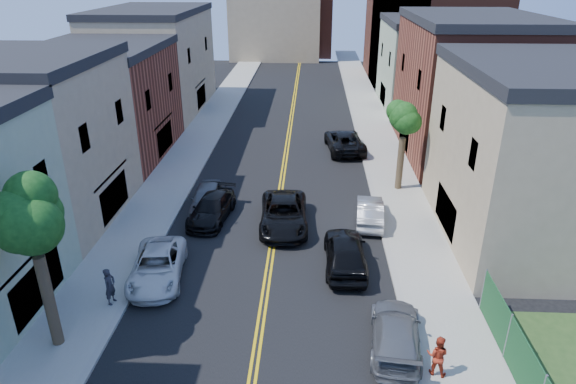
# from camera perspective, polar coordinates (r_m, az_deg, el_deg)

# --- Properties ---
(sidewalk_left) EXTENTS (3.20, 100.00, 0.15)m
(sidewalk_left) POSITION_cam_1_polar(r_m,az_deg,el_deg) (44.66, -10.24, 5.95)
(sidewalk_left) COLOR gray
(sidewalk_left) RESTS_ON ground
(sidewalk_right) EXTENTS (3.20, 100.00, 0.15)m
(sidewalk_right) POSITION_cam_1_polar(r_m,az_deg,el_deg) (43.95, 10.38, 5.64)
(sidewalk_right) COLOR gray
(sidewalk_right) RESTS_ON ground
(curb_left) EXTENTS (0.30, 100.00, 0.15)m
(curb_left) POSITION_cam_1_polar(r_m,az_deg,el_deg) (44.30, -8.02, 5.96)
(curb_left) COLOR gray
(curb_left) RESTS_ON ground
(curb_right) EXTENTS (0.30, 100.00, 0.15)m
(curb_right) POSITION_cam_1_polar(r_m,az_deg,el_deg) (43.75, 8.10, 5.72)
(curb_right) COLOR gray
(curb_right) RESTS_ON ground
(bldg_left_tan_near) EXTENTS (9.00, 10.00, 9.00)m
(bldg_left_tan_near) POSITION_cam_1_polar(r_m,az_deg,el_deg) (32.17, -27.29, 4.68)
(bldg_left_tan_near) COLOR #998466
(bldg_left_tan_near) RESTS_ON ground
(bldg_left_brick) EXTENTS (9.00, 12.00, 8.00)m
(bldg_left_brick) POSITION_cam_1_polar(r_m,az_deg,el_deg) (41.77, -20.12, 9.21)
(bldg_left_brick) COLOR brown
(bldg_left_brick) RESTS_ON ground
(bldg_left_tan_far) EXTENTS (9.00, 16.00, 9.50)m
(bldg_left_tan_far) POSITION_cam_1_polar(r_m,az_deg,el_deg) (54.51, -14.80, 13.92)
(bldg_left_tan_far) COLOR #998466
(bldg_left_tan_far) RESTS_ON ground
(bldg_right_tan) EXTENTS (9.00, 12.00, 9.00)m
(bldg_right_tan) POSITION_cam_1_polar(r_m,az_deg,el_deg) (29.55, 26.62, 3.24)
(bldg_right_tan) COLOR #998466
(bldg_right_tan) RESTS_ON ground
(bldg_right_brick) EXTENTS (9.00, 14.00, 10.00)m
(bldg_right_brick) POSITION_cam_1_polar(r_m,az_deg,el_deg) (42.06, 19.63, 10.79)
(bldg_right_brick) COLOR brown
(bldg_right_brick) RESTS_ON ground
(bldg_right_palegrn) EXTENTS (9.00, 12.00, 8.50)m
(bldg_right_palegrn) POSITION_cam_1_polar(r_m,az_deg,el_deg) (55.50, 15.64, 13.48)
(bldg_right_palegrn) COLOR gray
(bldg_right_palegrn) RESTS_ON ground
(church) EXTENTS (16.20, 14.20, 22.60)m
(church) POSITION_cam_1_polar(r_m,az_deg,el_deg) (70.20, 15.29, 18.10)
(church) COLOR #4C2319
(church) RESTS_ON ground
(backdrop_left) EXTENTS (14.00, 8.00, 12.00)m
(backdrop_left) POSITION_cam_1_polar(r_m,az_deg,el_deg) (83.91, -1.45, 18.92)
(backdrop_left) COLOR #998466
(backdrop_left) RESTS_ON ground
(backdrop_center) EXTENTS (10.00, 8.00, 10.00)m
(backdrop_center) POSITION_cam_1_polar(r_m,az_deg,el_deg) (87.79, 1.49, 18.50)
(backdrop_center) COLOR brown
(backdrop_center) RESTS_ON ground
(tree_left_mid) EXTENTS (5.20, 5.20, 9.29)m
(tree_left_mid) POSITION_cam_1_polar(r_m,az_deg,el_deg) (19.61, -27.68, -0.32)
(tree_left_mid) COLOR #3E2D1F
(tree_left_mid) RESTS_ON sidewalk_left
(tree_right_far) EXTENTS (4.40, 4.40, 8.03)m
(tree_right_far) POSITION_cam_1_polar(r_m,az_deg,el_deg) (32.90, 13.24, 9.45)
(tree_right_far) COLOR #3E2D1F
(tree_right_far) RESTS_ON sidewalk_right
(white_pickup) EXTENTS (2.97, 5.36, 1.42)m
(white_pickup) POSITION_cam_1_polar(r_m,az_deg,el_deg) (25.08, -14.59, -8.13)
(white_pickup) COLOR silver
(white_pickup) RESTS_ON ground
(grey_car_left) EXTENTS (2.09, 4.62, 1.54)m
(grey_car_left) POSITION_cam_1_polar(r_m,az_deg,el_deg) (31.31, -9.17, -0.69)
(grey_car_left) COLOR #525359
(grey_car_left) RESTS_ON ground
(black_car_left) EXTENTS (2.59, 5.10, 1.42)m
(black_car_left) POSITION_cam_1_polar(r_m,az_deg,el_deg) (30.11, -8.61, -1.84)
(black_car_left) COLOR black
(black_car_left) RESTS_ON ground
(grey_car_right) EXTENTS (2.50, 4.95, 1.38)m
(grey_car_right) POSITION_cam_1_polar(r_m,az_deg,el_deg) (20.88, 12.11, -15.36)
(grey_car_right) COLOR #57595F
(grey_car_right) RESTS_ON ground
(black_car_right) EXTENTS (2.07, 5.07, 1.72)m
(black_car_right) POSITION_cam_1_polar(r_m,az_deg,el_deg) (25.27, 6.53, -6.76)
(black_car_right) COLOR black
(black_car_right) RESTS_ON ground
(silver_car_right) EXTENTS (1.85, 4.39, 1.41)m
(silver_car_right) POSITION_cam_1_polar(r_m,az_deg,el_deg) (29.77, 9.25, -2.21)
(silver_car_right) COLOR #A4A6AC
(silver_car_right) RESTS_ON ground
(dark_car_right_far) EXTENTS (3.41, 6.23, 1.66)m
(dark_car_right_far) POSITION_cam_1_polar(r_m,az_deg,el_deg) (41.29, 6.43, 5.78)
(dark_car_right_far) COLOR black
(dark_car_right_far) RESTS_ON ground
(black_suv_lane) EXTENTS (2.93, 5.89, 1.60)m
(black_suv_lane) POSITION_cam_1_polar(r_m,az_deg,el_deg) (28.91, -0.49, -2.50)
(black_suv_lane) COLOR black
(black_suv_lane) RESTS_ON ground
(pedestrian_left) EXTENTS (0.54, 0.71, 1.73)m
(pedestrian_left) POSITION_cam_1_polar(r_m,az_deg,el_deg) (23.71, -19.54, -10.02)
(pedestrian_left) COLOR #242229
(pedestrian_left) RESTS_ON sidewalk_left
(pedestrian_right) EXTENTS (0.95, 0.85, 1.63)m
(pedestrian_right) POSITION_cam_1_polar(r_m,az_deg,el_deg) (19.86, 16.58, -17.32)
(pedestrian_right) COLOR #A42D19
(pedestrian_right) RESTS_ON sidewalk_right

